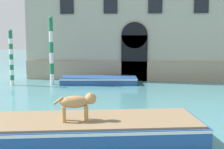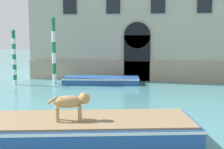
# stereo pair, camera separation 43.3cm
# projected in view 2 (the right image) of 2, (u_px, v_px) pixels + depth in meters

# --- Properties ---
(boat_foreground) EXTENTS (7.69, 3.57, 0.70)m
(boat_foreground) POSITION_uv_depth(u_px,v_px,m) (68.00, 130.00, 9.06)
(boat_foreground) COLOR #234C8C
(boat_foreground) RESTS_ON ground_plane
(dog_on_deck) EXTENTS (1.18, 0.58, 0.81)m
(dog_on_deck) POSITION_uv_depth(u_px,v_px,m) (71.00, 102.00, 8.78)
(dog_on_deck) COLOR tan
(dog_on_deck) RESTS_ON boat_foreground
(boat_moored_near_palazzo) EXTENTS (4.93, 2.31, 0.43)m
(boat_moored_near_palazzo) POSITION_uv_depth(u_px,v_px,m) (101.00, 80.00, 19.85)
(boat_moored_near_palazzo) COLOR #234C8C
(boat_moored_near_palazzo) RESTS_ON ground_plane
(mooring_pole_0) EXTENTS (0.26, 0.26, 4.21)m
(mooring_pole_0) POSITION_uv_depth(u_px,v_px,m) (54.00, 50.00, 19.37)
(mooring_pole_0) COLOR white
(mooring_pole_0) RESTS_ON ground_plane
(mooring_pole_2) EXTENTS (0.24, 0.24, 3.41)m
(mooring_pole_2) POSITION_uv_depth(u_px,v_px,m) (14.00, 57.00, 19.18)
(mooring_pole_2) COLOR white
(mooring_pole_2) RESTS_ON ground_plane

